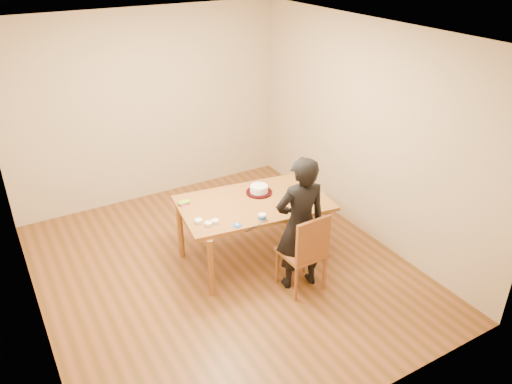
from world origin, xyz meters
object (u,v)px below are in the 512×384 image
dining_chair (301,252)px  cake_plate (259,192)px  cake (259,189)px  person (300,224)px  dining_table (254,203)px

dining_chair → cake_plate: (0.01, 0.92, 0.31)m
cake → person: size_ratio=0.14×
cake_plate → person: 0.88m
dining_chair → person: size_ratio=0.28×
dining_table → person: 0.75m
person → cake: bearing=-80.0°
person → dining_table: bearing=-67.8°
cake → cake_plate: bearing=0.0°
dining_table → cake_plate: 0.22m
dining_table → cake_plate: (0.16, 0.15, 0.03)m
dining_table → cake: size_ratio=7.94×
dining_chair → cake_plate: size_ratio=1.40×
dining_table → cake: (0.16, 0.15, 0.08)m
cake_plate → dining_table: bearing=-136.8°
cake_plate → person: size_ratio=0.20×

